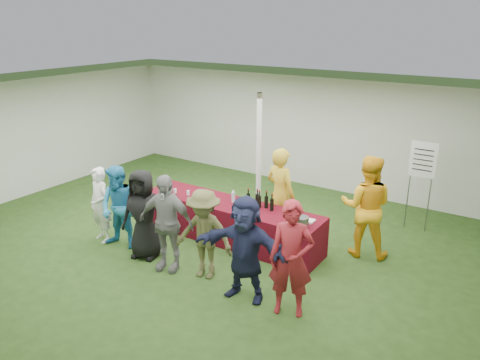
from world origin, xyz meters
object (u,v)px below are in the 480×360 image
Objects in this scene: wine_list_sign at (422,167)px; customer_1 at (120,208)px; serving_table at (231,222)px; customer_5 at (245,248)px; customer_4 at (204,234)px; customer_0 at (100,205)px; dump_bucket at (301,222)px; customer_2 at (143,214)px; customer_6 at (291,259)px; staff_back at (366,206)px; staff_pourer at (280,194)px; customer_3 at (166,223)px.

customer_1 is at bearing -139.05° from wine_list_sign.
serving_table is 2.21× the size of customer_5.
serving_table is at bearing 95.20° from customer_4.
dump_bucket is at bearing 30.61° from customer_0.
customer_0 is 0.90× the size of customer_2.
dump_bucket is at bearing 89.53° from customer_6.
staff_back reaches higher than dump_bucket.
customer_4 is at bearing -122.76° from wine_list_sign.
staff_back is 1.22× the size of customer_4.
staff_pourer is (-2.07, -1.85, -0.42)m from wine_list_sign.
wine_list_sign is at bearing 38.02° from customer_3.
wine_list_sign is 1.08× the size of customer_3.
customer_4 is (0.39, -1.32, 0.38)m from serving_table.
staff_pourer is (0.73, 0.57, 0.52)m from serving_table.
customer_5 is at bearing 118.21° from staff_pourer.
customer_5 is (2.78, -0.14, 0.04)m from customer_1.
customer_4 reaches higher than dump_bucket.
customer_3 reaches higher than customer_0.
customer_3 is (-3.10, -3.88, -0.48)m from wine_list_sign.
customer_1 is at bearing 157.37° from customer_6.
customer_1 reaches higher than dump_bucket.
customer_4 is at bearing -73.75° from serving_table.
customer_0 reaches higher than dump_bucket.
customer_1 is at bearing 15.03° from customer_0.
customer_6 is at bearing -17.23° from customer_2.
serving_table is 2.10× the size of customer_6.
customer_5 is at bearing -11.55° from customer_1.
customer_4 is at bearing 13.70° from customer_0.
dump_bucket is (1.55, -0.22, 0.46)m from serving_table.
staff_back reaches higher than customer_1.
customer_5 reaches higher than dump_bucket.
customer_3 is at bearing -128.57° from wine_list_sign.
customer_4 is (0.68, 0.13, -0.08)m from customer_3.
customer_2 is at bearing 170.18° from customer_4.
dump_bucket is 0.13× the size of wine_list_sign.
customer_0 is at bearing 48.41° from staff_pourer.
customer_5 is at bearing -18.41° from customer_2.
customer_2 is (0.61, -0.02, 0.03)m from customer_1.
customer_6 is (1.28, -2.02, -0.04)m from staff_pourer.
customer_2 is at bearing -10.86° from customer_1.
customer_2 is at bearing 19.64° from staff_back.
serving_table is at bearing 124.10° from customer_5.
wine_list_sign is at bearing 46.20° from customer_4.
staff_back is 3.45m from customer_3.
customer_5 is (0.87, -0.15, 0.06)m from customer_4.
customer_5 is at bearing -49.52° from serving_table.
customer_6 reaches higher than customer_3.
customer_4 is (-1.17, -1.10, -0.09)m from dump_bucket.
serving_table is at bearing -139.07° from wine_list_sign.
staff_pourer reaches higher than customer_1.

